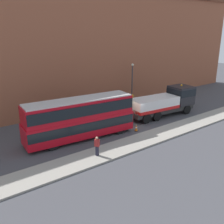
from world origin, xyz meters
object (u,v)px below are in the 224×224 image
at_px(pedestrian_onlooker, 97,146).
at_px(street_lamp, 132,80).
at_px(recovery_tow_truck, 165,102).
at_px(traffic_cone_near_bus, 136,128).
at_px(double_decker_bus, 80,117).

height_order(pedestrian_onlooker, street_lamp, street_lamp).
relative_size(recovery_tow_truck, traffic_cone_near_bus, 14.20).
distance_m(pedestrian_onlooker, street_lamp, 17.02).
height_order(traffic_cone_near_bus, street_lamp, street_lamp).
relative_size(recovery_tow_truck, double_decker_bus, 0.91).
xyz_separation_m(double_decker_bus, traffic_cone_near_bus, (5.71, -1.87, -1.89)).
distance_m(recovery_tow_truck, street_lamp, 6.64).
bearing_deg(street_lamp, recovery_tow_truck, -91.20).
bearing_deg(street_lamp, pedestrian_onlooker, -140.92).
distance_m(double_decker_bus, pedestrian_onlooker, 4.51).
xyz_separation_m(recovery_tow_truck, pedestrian_onlooker, (-12.94, -4.20, -0.77)).
height_order(double_decker_bus, street_lamp, street_lamp).
bearing_deg(traffic_cone_near_bus, pedestrian_onlooker, -160.15).
distance_m(pedestrian_onlooker, traffic_cone_near_bus, 7.03).
distance_m(recovery_tow_truck, traffic_cone_near_bus, 6.76).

